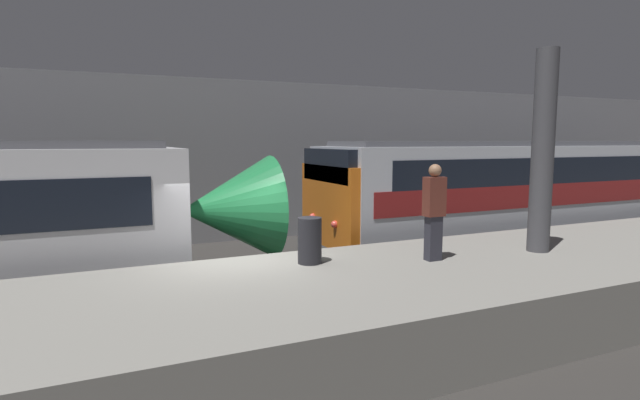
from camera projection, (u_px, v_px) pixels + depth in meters
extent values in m
plane|color=#33302D|center=(239.00, 311.00, 9.85)|extent=(120.00, 120.00, 0.00)
cube|color=gray|center=(275.00, 320.00, 7.82)|extent=(40.00, 4.34, 1.09)
cube|color=gray|center=(180.00, 162.00, 15.78)|extent=(50.00, 0.15, 5.32)
cylinder|color=#47474C|center=(543.00, 152.00, 9.97)|extent=(0.44, 0.44, 4.05)
cone|color=#238447|center=(227.00, 209.00, 11.79)|extent=(2.20, 2.49, 2.49)
sphere|color=#F2EFCC|center=(265.00, 222.00, 12.23)|extent=(0.20, 0.20, 0.20)
cube|color=black|center=(560.00, 233.00, 16.53)|extent=(15.39, 2.48, 0.56)
cube|color=#B7BCC6|center=(562.00, 186.00, 16.34)|extent=(16.73, 3.02, 2.62)
cube|color=maroon|center=(605.00, 192.00, 14.97)|extent=(16.06, 0.02, 0.63)
cube|color=black|center=(607.00, 169.00, 14.89)|extent=(15.06, 0.02, 0.73)
cube|color=orange|center=(328.00, 206.00, 12.89)|extent=(0.25, 2.96, 2.10)
cube|color=black|center=(329.00, 165.00, 12.77)|extent=(0.25, 2.66, 0.84)
sphere|color=#EA4C42|center=(335.00, 224.00, 12.26)|extent=(0.18, 0.18, 0.18)
sphere|color=#EA4C42|center=(313.00, 217.00, 13.49)|extent=(0.18, 0.18, 0.18)
cube|color=#4C4C51|center=(565.00, 143.00, 16.18)|extent=(16.06, 2.18, 0.14)
cube|color=#2D2D38|center=(433.00, 238.00, 9.37)|extent=(0.28, 0.20, 0.84)
cube|color=brown|center=(434.00, 197.00, 9.28)|extent=(0.38, 0.24, 0.73)
sphere|color=#9E7051|center=(435.00, 171.00, 9.22)|extent=(0.24, 0.24, 0.24)
cylinder|color=#232328|center=(310.00, 241.00, 9.14)|extent=(0.44, 0.44, 0.85)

